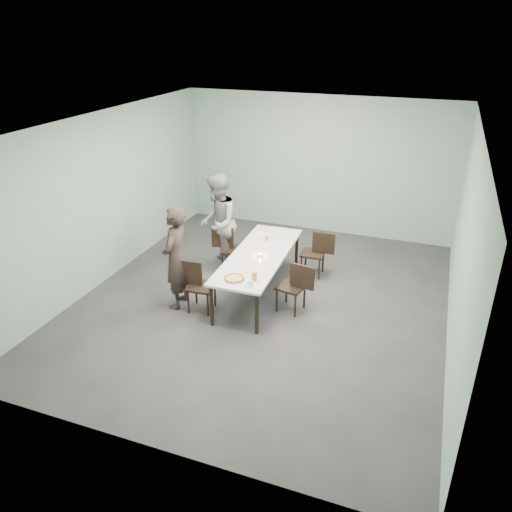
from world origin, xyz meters
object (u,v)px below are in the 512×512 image
(diner_near, at_px, (176,258))
(pizza, at_px, (234,279))
(table, at_px, (259,257))
(amber_tumbler, at_px, (267,239))
(chair_far_right, at_px, (317,251))
(chair_near_left, at_px, (196,282))
(water_tumbler, at_px, (250,284))
(chair_far_left, at_px, (229,246))
(chair_near_right, at_px, (296,284))
(beer_glass, at_px, (254,276))
(diner_far, at_px, (218,223))
(side_plate, at_px, (257,272))
(tealight, at_px, (260,255))

(diner_near, distance_m, pizza, 1.10)
(table, bearing_deg, amber_tumbler, 96.04)
(table, xyz_separation_m, chair_far_right, (0.78, 1.03, -0.19))
(chair_near_left, bearing_deg, diner_near, 172.73)
(chair_near_left, bearing_deg, water_tumbler, -17.72)
(chair_far_left, height_order, chair_near_right, same)
(chair_far_left, bearing_deg, beer_glass, -68.09)
(beer_glass, bearing_deg, pizza, -166.43)
(chair_far_left, distance_m, chair_far_right, 1.67)
(chair_far_left, bearing_deg, diner_far, 162.94)
(chair_near_left, xyz_separation_m, side_plate, (0.97, 0.24, 0.25))
(chair_near_left, height_order, side_plate, chair_near_left)
(table, distance_m, chair_near_left, 1.17)
(chair_far_right, xyz_separation_m, diner_near, (-1.91, -1.88, 0.37))
(tealight, height_order, amber_tumbler, amber_tumbler)
(chair_near_left, distance_m, water_tumbler, 1.10)
(chair_far_right, xyz_separation_m, tealight, (-0.74, -1.10, 0.27))
(chair_far_left, xyz_separation_m, tealight, (0.89, -0.72, 0.27))
(chair_far_left, height_order, water_tumbler, chair_far_left)
(side_plate, bearing_deg, diner_near, -170.56)
(chair_far_left, relative_size, tealight, 15.54)
(diner_near, xyz_separation_m, side_plate, (1.33, 0.22, -0.12))
(pizza, relative_size, tealight, 6.07)
(diner_far, relative_size, water_tumbler, 20.76)
(chair_near_right, height_order, chair_far_right, same)
(table, height_order, chair_far_right, chair_far_right)
(chair_far_left, xyz_separation_m, side_plate, (1.05, -1.28, 0.25))
(diner_far, height_order, tealight, diner_far)
(chair_near_right, relative_size, diner_far, 0.47)
(chair_near_right, xyz_separation_m, diner_near, (-1.90, -0.48, 0.37))
(chair_near_left, bearing_deg, chair_far_left, 88.52)
(chair_far_left, distance_m, diner_far, 0.48)
(amber_tumbler, bearing_deg, chair_near_left, -115.59)
(diner_far, bearing_deg, side_plate, 26.01)
(chair_far_left, bearing_deg, diner_near, -113.93)
(table, bearing_deg, chair_far_right, 52.75)
(chair_near_right, bearing_deg, beer_glass, 58.47)
(pizza, relative_size, water_tumbler, 3.78)
(chair_far_right, xyz_separation_m, side_plate, (-0.58, -1.66, 0.25))
(chair_near_right, bearing_deg, chair_near_left, 28.60)
(side_plate, distance_m, tealight, 0.58)
(chair_far_right, distance_m, amber_tumbler, 0.99)
(chair_near_right, bearing_deg, chair_far_right, -79.98)
(pizza, bearing_deg, table, 87.82)
(chair_far_right, distance_m, water_tumbler, 2.22)
(chair_near_left, relative_size, chair_far_left, 1.00)
(beer_glass, bearing_deg, water_tumbler, -90.13)
(chair_far_left, height_order, diner_far, diner_far)
(chair_far_left, distance_m, beer_glass, 1.95)
(amber_tumbler, bearing_deg, table, -83.96)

